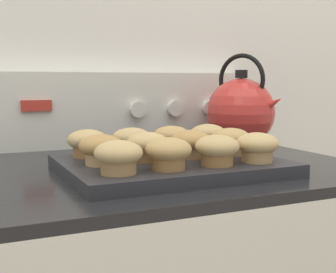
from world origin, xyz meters
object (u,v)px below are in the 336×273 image
muffin_r0_c2 (217,149)px  muffin_r1_c1 (148,146)px  muffin_r1_c3 (231,141)px  muffin_r0_c1 (168,153)px  tea_kettle (241,111)px  muffin_r2_c1 (131,140)px  muffin_r2_c2 (172,138)px  muffin_r1_c0 (101,149)px  muffin_r0_c0 (118,156)px  muffin_r2_c3 (208,136)px  muffin_r1_c2 (191,143)px  muffin_pan (170,165)px  muffin_r0_c3 (257,146)px  muffin_r2_c0 (87,143)px

muffin_r0_c2 → muffin_r1_c1: size_ratio=1.00×
muffin_r0_c2 → muffin_r1_c3: (0.08, 0.09, 0.00)m
muffin_r0_c1 → tea_kettle: 0.46m
muffin_r0_c2 → muffin_r1_c3: same height
muffin_r0_c2 → muffin_r2_c1: size_ratio=1.00×
muffin_r2_c2 → muffin_r1_c0: bearing=-153.2°
muffin_r0_c1 → muffin_r0_c0: bearing=-179.7°
muffin_r2_c2 → muffin_r2_c3: (0.09, 0.00, 0.00)m
muffin_r2_c1 → muffin_r1_c0: bearing=-134.9°
muffin_r2_c2 → tea_kettle: size_ratio=0.32×
muffin_r0_c0 → muffin_r1_c2: size_ratio=1.00×
muffin_r2_c3 → muffin_pan: bearing=-145.3°
muffin_r0_c3 → muffin_r1_c3: size_ratio=1.00×
muffin_r0_c0 → muffin_r2_c3: same height
muffin_r1_c1 → tea_kettle: tea_kettle is taller
muffin_r0_c1 → muffin_r0_c3: same height
muffin_r0_c0 → muffin_r0_c1: bearing=0.3°
muffin_r0_c3 → muffin_r2_c1: (-0.17, 0.17, 0.00)m
muffin_r0_c0 → tea_kettle: 0.53m
muffin_r2_c1 → muffin_r0_c3: bearing=-45.3°
muffin_r0_c3 → muffin_r2_c2: 0.19m
muffin_r2_c3 → tea_kettle: size_ratio=0.32×
muffin_pan → tea_kettle: bearing=36.8°
muffin_r1_c2 → muffin_r2_c0: same height
muffin_r0_c2 → muffin_r2_c2: 0.17m
muffin_r2_c1 → muffin_r2_c3: (0.17, 0.00, 0.00)m
muffin_r0_c0 → muffin_r0_c2: bearing=-0.2°
muffin_r0_c3 → muffin_r2_c0: (-0.26, 0.17, 0.00)m
muffin_r0_c2 → muffin_r2_c3: 0.19m
muffin_r2_c1 → muffin_r2_c2: same height
muffin_pan → muffin_r1_c0: bearing=-179.0°
muffin_r0_c0 → muffin_r1_c3: (0.25, 0.09, 0.00)m
muffin_r0_c2 → muffin_r2_c1: 0.19m
muffin_r1_c0 → muffin_r1_c3: bearing=0.2°
muffin_r0_c3 → muffin_r1_c0: size_ratio=1.00×
muffin_r0_c2 → muffin_r1_c1: bearing=136.6°
muffin_r0_c2 → muffin_r0_c1: bearing=179.3°
muffin_r1_c0 → tea_kettle: 0.48m
muffin_r2_c1 → muffin_r2_c3: bearing=1.4°
muffin_r0_c1 → muffin_r2_c0: same height
muffin_r1_c1 → muffin_r1_c3: bearing=0.4°
muffin_r0_c0 → muffin_r2_c0: size_ratio=1.00×
muffin_r0_c1 → tea_kettle: bearing=42.2°
muffin_r2_c3 → muffin_r1_c0: bearing=-160.6°
muffin_r0_c1 → muffin_r2_c0: size_ratio=1.00×
muffin_r0_c3 → muffin_r1_c0: 0.27m
muffin_r0_c0 → muffin_r1_c1: bearing=45.9°
muffin_r0_c0 → muffin_r0_c1: size_ratio=1.00×
muffin_pan → muffin_r1_c1: (-0.05, -0.00, 0.04)m
muffin_r0_c0 → muffin_r2_c2: same height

